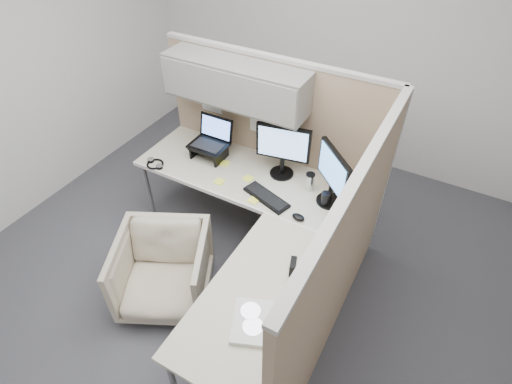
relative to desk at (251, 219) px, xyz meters
The scene contains 20 objects.
ground 0.71m from the desk, 134.71° to the right, with size 4.50×4.50×0.00m, color #3C3C42.
partition_back 0.88m from the desk, 115.90° to the left, with size 2.00×0.36×1.63m.
partition_right 0.81m from the desk, 13.96° to the right, with size 0.07×2.03×1.63m.
desk is the anchor object (origin of this frame).
office_chair 0.79m from the desk, 134.35° to the right, with size 0.68×0.64×0.70m, color beige.
monitor_left 0.63m from the desk, 91.46° to the left, with size 0.44×0.20×0.47m.
monitor_right 0.70m from the desk, 42.45° to the left, with size 0.34×0.33×0.47m.
laptop_station 0.85m from the desk, 144.53° to the left, with size 0.32×0.28×0.34m.
keyboard 0.22m from the desk, 85.31° to the left, with size 0.40×0.13×0.02m, color black.
mouse 0.36m from the desk, 21.73° to the left, with size 0.10×0.06×0.04m, color black.
travel_mug 0.56m from the desk, 61.12° to the left, with size 0.07×0.07×0.16m.
soda_can_green 0.64m from the desk, 15.25° to the left, with size 0.07×0.07×0.12m, color #268C1E.
soda_can_silver 0.59m from the desk, 39.91° to the left, with size 0.07×0.07×0.12m, color black.
sticky_note_b 0.16m from the desk, 111.54° to the left, with size 0.08×0.08×0.01m, color #F9FF43.
sticky_note_d 0.43m from the desk, 122.52° to the left, with size 0.08×0.08×0.01m, color #F9FF43.
sticky_note_c 0.67m from the desk, 139.26° to the left, with size 0.08×0.08×0.01m, color #F9FF43.
sticky_note_a 0.47m from the desk, 153.65° to the left, with size 0.08×0.08×0.01m, color #F9FF43.
headphones 1.04m from the desk, behind, with size 0.19×0.19×0.03m.
paper_stack 0.90m from the desk, 59.84° to the right, with size 0.32×0.36×0.03m.
desk_clock 0.60m from the desk, 33.40° to the right, with size 0.07×0.11×0.10m.
Camera 1 is at (1.20, -1.72, 2.83)m, focal length 28.00 mm.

